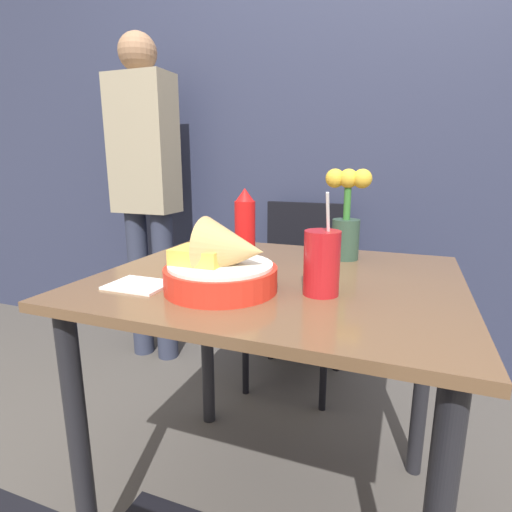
# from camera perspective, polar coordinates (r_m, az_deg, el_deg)

# --- Properties ---
(ground_plane) EXTENTS (12.00, 12.00, 0.00)m
(ground_plane) POSITION_cam_1_polar(r_m,az_deg,el_deg) (1.46, 2.70, -32.71)
(ground_plane) COLOR #4C4742
(wall_window) EXTENTS (7.00, 0.06, 2.60)m
(wall_window) POSITION_cam_1_polar(r_m,az_deg,el_deg) (2.07, 12.92, 19.83)
(wall_window) COLOR #2D334C
(wall_window) RESTS_ON ground_plane
(dining_table) EXTENTS (0.92, 0.79, 0.76)m
(dining_table) POSITION_cam_1_polar(r_m,az_deg,el_deg) (1.10, 3.06, -9.04)
(dining_table) COLOR brown
(dining_table) RESTS_ON ground_plane
(chair_far_window) EXTENTS (0.40, 0.40, 0.86)m
(chair_far_window) POSITION_cam_1_polar(r_m,az_deg,el_deg) (1.95, 6.40, -2.78)
(chair_far_window) COLOR black
(chair_far_window) RESTS_ON ground_plane
(food_basket) EXTENTS (0.26, 0.26, 0.17)m
(food_basket) POSITION_cam_1_polar(r_m,az_deg,el_deg) (0.92, -4.55, -1.36)
(food_basket) COLOR red
(food_basket) RESTS_ON dining_table
(ketchup_bottle) EXTENTS (0.06, 0.06, 0.22)m
(ketchup_bottle) POSITION_cam_1_polar(r_m,az_deg,el_deg) (1.15, -1.58, 4.02)
(ketchup_bottle) COLOR red
(ketchup_bottle) RESTS_ON dining_table
(drink_cup) EXTENTS (0.08, 0.08, 0.23)m
(drink_cup) POSITION_cam_1_polar(r_m,az_deg,el_deg) (0.90, 9.36, -1.26)
(drink_cup) COLOR red
(drink_cup) RESTS_ON dining_table
(flower_vase) EXTENTS (0.14, 0.08, 0.27)m
(flower_vase) POSITION_cam_1_polar(r_m,az_deg,el_deg) (1.24, 12.81, 5.67)
(flower_vase) COLOR #2D4738
(flower_vase) RESTS_ON dining_table
(napkin) EXTENTS (0.14, 0.11, 0.01)m
(napkin) POSITION_cam_1_polar(r_m,az_deg,el_deg) (1.01, -16.42, -3.99)
(napkin) COLOR white
(napkin) RESTS_ON dining_table
(person_standing) EXTENTS (0.32, 0.18, 1.65)m
(person_standing) POSITION_cam_1_polar(r_m,az_deg,el_deg) (2.14, -15.49, 10.16)
(person_standing) COLOR #2D3347
(person_standing) RESTS_ON ground_plane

